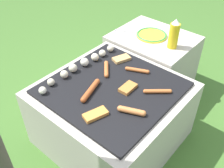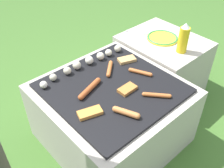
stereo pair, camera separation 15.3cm
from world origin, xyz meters
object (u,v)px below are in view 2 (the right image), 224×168
sausage_front_center (110,69)px  fork_utensil (136,32)px  plate_colorful (162,38)px  condiment_bottle (183,39)px

sausage_front_center → fork_utensil: (0.49, 0.24, -0.01)m
plate_colorful → condiment_bottle: size_ratio=1.08×
sausage_front_center → plate_colorful: (0.57, 0.03, -0.00)m
plate_colorful → condiment_bottle: 0.23m
condiment_bottle → sausage_front_center: bearing=162.2°
plate_colorful → condiment_bottle: (-0.04, -0.20, 0.09)m
sausage_front_center → fork_utensil: 0.54m
sausage_front_center → condiment_bottle: 0.56m
plate_colorful → fork_utensil: size_ratio=1.40×
condiment_bottle → fork_utensil: (-0.04, 0.41, -0.10)m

